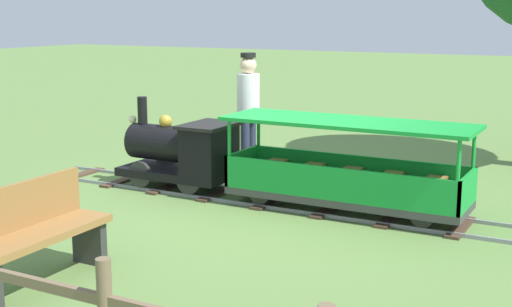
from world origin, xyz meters
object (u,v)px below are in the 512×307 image
(passenger_car, at_px, (346,175))
(park_bench, at_px, (35,234))
(locomotive, at_px, (183,151))
(conductor_person, at_px, (248,104))

(passenger_car, bearing_deg, park_bench, 155.40)
(locomotive, relative_size, passenger_car, 0.54)
(passenger_car, relative_size, park_bench, 2.07)
(passenger_car, xyz_separation_m, conductor_person, (1.08, 1.80, 0.54))
(locomotive, bearing_deg, conductor_person, -15.65)
(park_bench, bearing_deg, conductor_person, 5.21)
(locomotive, xyz_separation_m, conductor_person, (1.08, -0.30, 0.47))
(park_bench, bearing_deg, passenger_car, -24.60)
(locomotive, xyz_separation_m, park_bench, (-3.09, -0.68, -0.07))
(locomotive, height_order, park_bench, locomotive)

